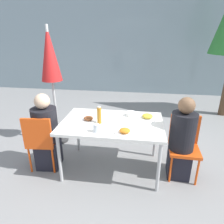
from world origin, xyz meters
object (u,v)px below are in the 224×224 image
at_px(drinking_cup, 96,128).
at_px(salad_bowl, 131,114).
at_px(person_left, 46,134).
at_px(chair_left, 41,139).
at_px(chair_right, 184,142).
at_px(bottle, 99,115).
at_px(person_right, 181,141).
at_px(closed_umbrella, 50,60).

relative_size(drinking_cup, salad_bowl, 0.68).
xyz_separation_m(person_left, salad_bowl, (1.20, 0.36, 0.25)).
bearing_deg(chair_left, salad_bowl, 14.55).
relative_size(chair_right, bottle, 3.52).
xyz_separation_m(person_left, person_right, (1.91, 0.05, 0.02)).
bearing_deg(chair_right, closed_umbrella, -14.19).
xyz_separation_m(person_right, salad_bowl, (-0.71, 0.31, 0.23)).
bearing_deg(person_left, chair_left, -121.92).
height_order(person_left, chair_right, person_left).
relative_size(chair_left, person_right, 0.74).
distance_m(person_left, closed_umbrella, 1.23).
height_order(person_left, closed_umbrella, closed_umbrella).
relative_size(chair_right, closed_umbrella, 0.42).
relative_size(person_left, chair_right, 1.33).
xyz_separation_m(person_right, drinking_cup, (-1.11, -0.28, 0.25)).
bearing_deg(salad_bowl, drinking_cup, -123.85).
xyz_separation_m(closed_umbrella, drinking_cup, (0.97, -0.99, -0.69)).
distance_m(chair_left, closed_umbrella, 1.31).
height_order(person_right, salad_bowl, person_right).
distance_m(person_left, person_right, 1.91).
relative_size(chair_left, closed_umbrella, 0.42).
bearing_deg(salad_bowl, chair_right, -17.26).
bearing_deg(person_left, person_right, -3.75).
bearing_deg(person_right, drinking_cup, 16.59).
bearing_deg(chair_left, person_left, 58.08).
distance_m(bottle, drinking_cup, 0.27).
relative_size(closed_umbrella, salad_bowl, 13.53).
bearing_deg(person_right, chair_left, 6.21).
bearing_deg(chair_left, drinking_cup, -15.17).
relative_size(chair_right, person_right, 0.74).
bearing_deg(closed_umbrella, salad_bowl, -16.00).
bearing_deg(bottle, drinking_cup, -86.77).
height_order(drinking_cup, salad_bowl, drinking_cup).
bearing_deg(closed_umbrella, chair_right, -16.45).
distance_m(closed_umbrella, salad_bowl, 1.60).
bearing_deg(chair_right, salad_bowl, -15.00).
distance_m(closed_umbrella, drinking_cup, 1.55).
relative_size(person_right, drinking_cup, 11.33).
height_order(person_left, person_right, person_right).
bearing_deg(bottle, salad_bowl, 39.27).
bearing_deg(person_right, chair_right, -121.92).
bearing_deg(salad_bowl, person_right, -23.99).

